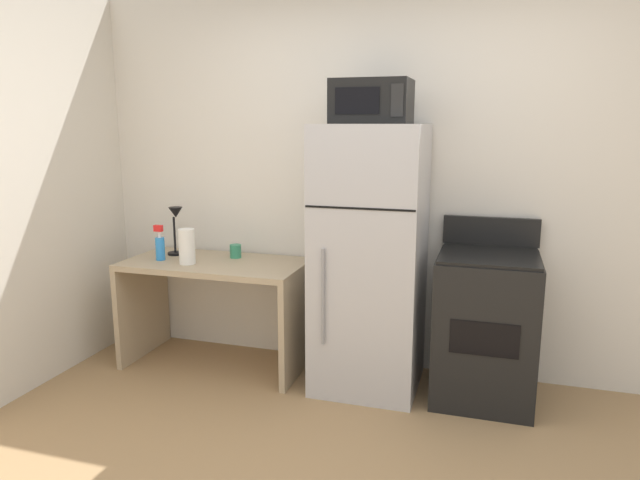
# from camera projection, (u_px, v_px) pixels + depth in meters

# --- Properties ---
(wall_back_white) EXTENTS (5.00, 0.10, 2.60)m
(wall_back_white) POSITION_uv_depth(u_px,v_px,m) (398.00, 182.00, 3.86)
(wall_back_white) COLOR silver
(wall_back_white) RESTS_ON ground
(desk) EXTENTS (1.25, 0.63, 0.75)m
(desk) POSITION_uv_depth(u_px,v_px,m) (216.00, 292.00, 3.99)
(desk) COLOR tan
(desk) RESTS_ON ground
(desk_lamp) EXTENTS (0.14, 0.12, 0.35)m
(desk_lamp) POSITION_uv_depth(u_px,v_px,m) (176.00, 223.00, 4.08)
(desk_lamp) COLOR black
(desk_lamp) RESTS_ON desk
(coffee_mug) EXTENTS (0.08, 0.08, 0.09)m
(coffee_mug) POSITION_uv_depth(u_px,v_px,m) (236.00, 251.00, 4.05)
(coffee_mug) COLOR #338C66
(coffee_mug) RESTS_ON desk
(paper_towel_roll) EXTENTS (0.11, 0.11, 0.24)m
(paper_towel_roll) POSITION_uv_depth(u_px,v_px,m) (187.00, 246.00, 3.86)
(paper_towel_roll) COLOR white
(paper_towel_roll) RESTS_ON desk
(spray_bottle) EXTENTS (0.06, 0.06, 0.25)m
(spray_bottle) POSITION_uv_depth(u_px,v_px,m) (160.00, 246.00, 3.97)
(spray_bottle) COLOR #2D8CEA
(spray_bottle) RESTS_ON desk
(refrigerator) EXTENTS (0.66, 0.67, 1.68)m
(refrigerator) POSITION_uv_depth(u_px,v_px,m) (370.00, 259.00, 3.61)
(refrigerator) COLOR #B7B7BC
(refrigerator) RESTS_ON ground
(microwave) EXTENTS (0.46, 0.35, 0.26)m
(microwave) POSITION_uv_depth(u_px,v_px,m) (372.00, 102.00, 3.39)
(microwave) COLOR black
(microwave) RESTS_ON refrigerator
(oven_range) EXTENTS (0.60, 0.61, 1.10)m
(oven_range) POSITION_uv_depth(u_px,v_px,m) (485.00, 326.00, 3.50)
(oven_range) COLOR black
(oven_range) RESTS_ON ground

